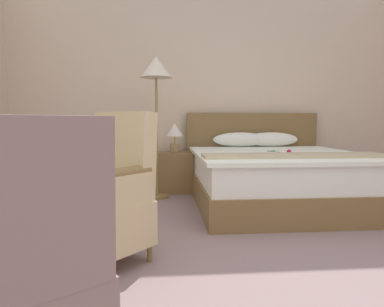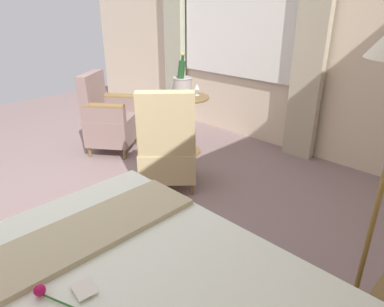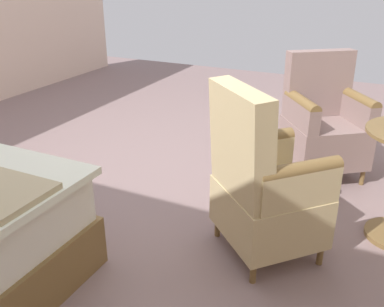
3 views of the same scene
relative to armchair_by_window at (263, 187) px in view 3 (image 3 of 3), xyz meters
The scene contains 3 objects.
ground_plane 1.28m from the armchair_by_window, 28.15° to the right, with size 7.93×7.93×0.00m, color gray.
armchair_by_window is the anchor object (origin of this frame).
armchair_facing_bed 1.23m from the armchair_by_window, 95.43° to the right, with size 0.76×0.75×0.97m.
Camera 3 is at (-1.62, 2.65, 1.57)m, focal length 40.00 mm.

